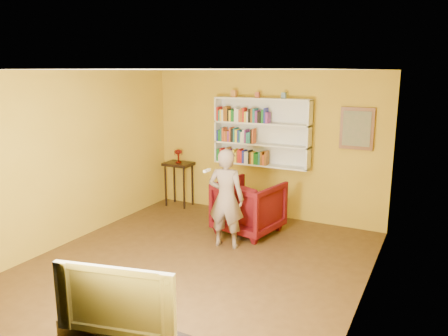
# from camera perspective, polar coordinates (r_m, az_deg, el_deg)

# --- Properties ---
(room_shell) EXTENTS (5.30, 5.80, 2.88)m
(room_shell) POSITION_cam_1_polar(r_m,az_deg,el_deg) (6.00, -3.70, -3.62)
(room_shell) COLOR #432C15
(room_shell) RESTS_ON ground
(bookshelf) EXTENTS (1.80, 0.29, 1.23)m
(bookshelf) POSITION_cam_1_polar(r_m,az_deg,el_deg) (8.00, 5.10, 4.70)
(bookshelf) COLOR silver
(bookshelf) RESTS_ON room_shell
(books_row_lower) EXTENTS (1.00, 0.19, 0.27)m
(books_row_lower) POSITION_cam_1_polar(r_m,az_deg,el_deg) (8.12, 2.45, 1.51)
(books_row_lower) COLOR #166322
(books_row_lower) RESTS_ON bookshelf
(books_row_middle) EXTENTS (0.75, 0.19, 0.27)m
(books_row_middle) POSITION_cam_1_polar(r_m,az_deg,el_deg) (8.11, 1.63, 4.24)
(books_row_middle) COLOR #202695
(books_row_middle) RESTS_ON bookshelf
(books_row_upper) EXTENTS (1.02, 0.19, 0.27)m
(books_row_upper) POSITION_cam_1_polar(r_m,az_deg,el_deg) (8.01, 2.51, 6.87)
(books_row_upper) COLOR #B3211B
(books_row_upper) RESTS_ON bookshelf
(ornament_left) EXTENTS (0.09, 0.09, 0.12)m
(ornament_left) POSITION_cam_1_polar(r_m,az_deg,el_deg) (8.11, 1.33, 9.69)
(ornament_left) COLOR #B67234
(ornament_left) RESTS_ON bookshelf
(ornament_centre) EXTENTS (0.07, 0.07, 0.10)m
(ornament_centre) POSITION_cam_1_polar(r_m,az_deg,el_deg) (7.92, 4.40, 9.49)
(ornament_centre) COLOR #A14A35
(ornament_centre) RESTS_ON bookshelf
(ornament_right) EXTENTS (0.08, 0.08, 0.10)m
(ornament_right) POSITION_cam_1_polar(r_m,az_deg,el_deg) (7.74, 7.83, 9.36)
(ornament_right) COLOR slate
(ornament_right) RESTS_ON bookshelf
(framed_painting) EXTENTS (0.55, 0.05, 0.70)m
(framed_painting) POSITION_cam_1_polar(r_m,az_deg,el_deg) (7.58, 16.96, 4.95)
(framed_painting) COLOR brown
(framed_painting) RESTS_ON room_shell
(console_table) EXTENTS (0.54, 0.42, 0.89)m
(console_table) POSITION_cam_1_polar(r_m,az_deg,el_deg) (8.81, -5.94, -0.26)
(console_table) COLOR black
(console_table) RESTS_ON ground
(ruby_lustre) EXTENTS (0.17, 0.16, 0.27)m
(ruby_lustre) POSITION_cam_1_polar(r_m,az_deg,el_deg) (8.74, -5.99, 1.96)
(ruby_lustre) COLOR maroon
(ruby_lustre) RESTS_ON console_table
(armchair) EXTENTS (1.12, 1.14, 0.90)m
(armchair) POSITION_cam_1_polar(r_m,az_deg,el_deg) (7.39, 3.28, -5.06)
(armchair) COLOR #3F040C
(armchair) RESTS_ON ground
(person) EXTENTS (0.61, 0.44, 1.55)m
(person) POSITION_cam_1_polar(r_m,az_deg,el_deg) (6.69, 0.28, -4.00)
(person) COLOR #756156
(person) RESTS_ON ground
(game_remote) EXTENTS (0.04, 0.15, 0.04)m
(game_remote) POSITION_cam_1_polar(r_m,az_deg,el_deg) (6.28, -2.25, -0.33)
(game_remote) COLOR white
(game_remote) RESTS_ON person
(television) EXTENTS (1.11, 0.39, 0.64)m
(television) POSITION_cam_1_polar(r_m,az_deg,el_deg) (4.09, -13.38, -15.90)
(television) COLOR black
(television) RESTS_ON tv_cabinet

